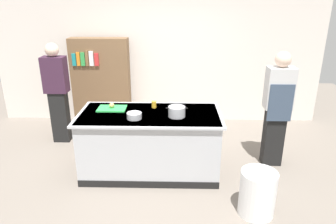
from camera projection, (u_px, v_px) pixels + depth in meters
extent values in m
plane|color=slate|center=(151.00, 170.00, 4.60)|extent=(10.00, 10.00, 0.00)
cube|color=silver|center=(158.00, 47.00, 6.04)|extent=(6.40, 0.12, 3.00)
cube|color=#B7BABF|center=(150.00, 143.00, 4.44)|extent=(1.90, 0.90, 0.90)
cube|color=#B7BABF|center=(150.00, 115.00, 4.29)|extent=(1.98, 0.98, 0.03)
cube|color=black|center=(148.00, 185.00, 4.15)|extent=(1.90, 0.01, 0.10)
cube|color=green|center=(112.00, 109.00, 4.44)|extent=(0.40, 0.28, 0.02)
sphere|color=tan|center=(112.00, 105.00, 4.43)|extent=(0.07, 0.07, 0.07)
cylinder|color=#B7BABF|center=(177.00, 112.00, 4.15)|extent=(0.23, 0.23, 0.14)
cube|color=black|center=(167.00, 108.00, 4.14)|extent=(0.04, 0.02, 0.01)
cube|color=black|center=(186.00, 108.00, 4.13)|extent=(0.04, 0.02, 0.01)
cylinder|color=#B7BABF|center=(134.00, 116.00, 4.09)|extent=(0.20, 0.20, 0.08)
cylinder|color=yellow|center=(154.00, 104.00, 4.49)|extent=(0.07, 0.07, 0.10)
cylinder|color=white|center=(257.00, 193.00, 3.60)|extent=(0.42, 0.42, 0.55)
cube|color=black|center=(273.00, 136.00, 4.64)|extent=(0.28, 0.20, 0.90)
cube|color=silver|center=(280.00, 88.00, 4.38)|extent=(0.38, 0.24, 0.60)
sphere|color=beige|center=(283.00, 59.00, 4.24)|extent=(0.22, 0.22, 0.22)
cube|color=#38475B|center=(281.00, 103.00, 4.33)|extent=(0.34, 0.02, 0.54)
cube|color=black|center=(61.00, 117.00, 5.40)|extent=(0.28, 0.20, 0.90)
cube|color=#3A2035|center=(55.00, 75.00, 5.14)|extent=(0.38, 0.24, 0.60)
sphere|color=beige|center=(52.00, 50.00, 4.99)|extent=(0.22, 0.22, 0.22)
cube|color=brown|center=(101.00, 82.00, 6.01)|extent=(1.10, 0.28, 1.70)
cube|color=teal|center=(74.00, 60.00, 5.70)|extent=(0.07, 0.03, 0.22)
cube|color=orange|center=(78.00, 59.00, 5.70)|extent=(0.06, 0.03, 0.25)
cube|color=green|center=(83.00, 59.00, 5.70)|extent=(0.08, 0.03, 0.25)
cube|color=brown|center=(87.00, 58.00, 5.69)|extent=(0.05, 0.03, 0.28)
cube|color=white|center=(91.00, 59.00, 5.69)|extent=(0.08, 0.03, 0.27)
cube|color=red|center=(97.00, 60.00, 5.69)|extent=(0.08, 0.03, 0.23)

